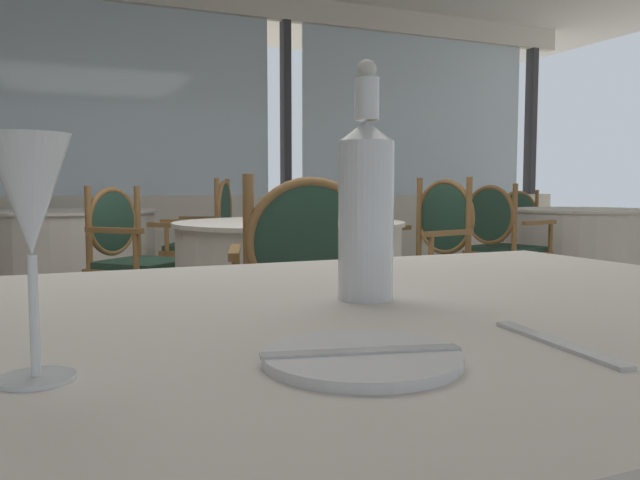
{
  "coord_description": "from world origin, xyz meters",
  "views": [
    {
      "loc": [
        -0.68,
        -2.49,
        0.91
      ],
      "look_at": [
        -0.19,
        -1.37,
        0.81
      ],
      "focal_mm": 35.3,
      "sensor_mm": 36.0,
      "label": 1
    }
  ],
  "objects_px": {
    "dining_chair_0_0": "(131,252)",
    "dining_chair_3_1": "(523,228)",
    "wine_glass": "(30,202)",
    "dining_chair_0_2": "(430,247)",
    "dining_chair_3_2": "(500,238)",
    "water_bottle": "(366,204)",
    "dining_chair_1_0": "(209,234)",
    "side_plate": "(362,358)",
    "dining_chair_1_1": "(56,226)",
    "dining_chair_0_1": "(307,290)"
  },
  "relations": [
    {
      "from": "dining_chair_1_1",
      "to": "dining_chair_3_2",
      "type": "relative_size",
      "value": 1.03
    },
    {
      "from": "dining_chair_1_0",
      "to": "dining_chair_3_1",
      "type": "relative_size",
      "value": 1.1
    },
    {
      "from": "dining_chair_1_1",
      "to": "dining_chair_3_2",
      "type": "xyz_separation_m",
      "value": [
        2.96,
        -2.65,
        -0.02
      ]
    },
    {
      "from": "wine_glass",
      "to": "dining_chair_3_1",
      "type": "relative_size",
      "value": 0.23
    },
    {
      "from": "side_plate",
      "to": "dining_chair_0_2",
      "type": "distance_m",
      "value": 3.24
    },
    {
      "from": "side_plate",
      "to": "wine_glass",
      "type": "relative_size",
      "value": 0.9
    },
    {
      "from": "dining_chair_1_0",
      "to": "dining_chair_1_1",
      "type": "relative_size",
      "value": 1.01
    },
    {
      "from": "dining_chair_0_1",
      "to": "dining_chair_3_1",
      "type": "relative_size",
      "value": 1.06
    },
    {
      "from": "dining_chair_1_0",
      "to": "dining_chair_3_2",
      "type": "bearing_deg",
      "value": 177.04
    },
    {
      "from": "dining_chair_0_1",
      "to": "dining_chair_1_0",
      "type": "distance_m",
      "value": 2.76
    },
    {
      "from": "dining_chair_0_2",
      "to": "dining_chair_3_2",
      "type": "distance_m",
      "value": 1.05
    },
    {
      "from": "water_bottle",
      "to": "dining_chair_1_0",
      "type": "height_order",
      "value": "water_bottle"
    },
    {
      "from": "dining_chair_1_1",
      "to": "dining_chair_3_2",
      "type": "distance_m",
      "value": 3.97
    },
    {
      "from": "water_bottle",
      "to": "dining_chair_3_2",
      "type": "relative_size",
      "value": 0.37
    },
    {
      "from": "side_plate",
      "to": "dining_chair_1_1",
      "type": "distance_m",
      "value": 5.82
    },
    {
      "from": "dining_chair_0_1",
      "to": "wine_glass",
      "type": "bearing_deg",
      "value": 166.75
    },
    {
      "from": "side_plate",
      "to": "dining_chair_0_1",
      "type": "distance_m",
      "value": 1.58
    },
    {
      "from": "dining_chair_0_1",
      "to": "dining_chair_3_1",
      "type": "distance_m",
      "value": 4.57
    },
    {
      "from": "dining_chair_0_1",
      "to": "dining_chair_1_0",
      "type": "height_order",
      "value": "dining_chair_1_0"
    },
    {
      "from": "side_plate",
      "to": "dining_chair_0_1",
      "type": "relative_size",
      "value": 0.2
    },
    {
      "from": "side_plate",
      "to": "dining_chair_0_1",
      "type": "height_order",
      "value": "dining_chair_0_1"
    },
    {
      "from": "dining_chair_0_1",
      "to": "dining_chair_1_0",
      "type": "bearing_deg",
      "value": 10.6
    },
    {
      "from": "wine_glass",
      "to": "dining_chair_1_1",
      "type": "xyz_separation_m",
      "value": [
        0.07,
        5.75,
        -0.33
      ]
    },
    {
      "from": "wine_glass",
      "to": "dining_chair_3_2",
      "type": "relative_size",
      "value": 0.22
    },
    {
      "from": "water_bottle",
      "to": "dining_chair_0_0",
      "type": "height_order",
      "value": "water_bottle"
    },
    {
      "from": "dining_chair_0_1",
      "to": "dining_chair_0_2",
      "type": "distance_m",
      "value": 1.75
    },
    {
      "from": "dining_chair_0_0",
      "to": "dining_chair_1_1",
      "type": "xyz_separation_m",
      "value": [
        -0.37,
        2.64,
        0.02
      ]
    },
    {
      "from": "water_bottle",
      "to": "dining_chair_0_1",
      "type": "height_order",
      "value": "water_bottle"
    },
    {
      "from": "water_bottle",
      "to": "dining_chair_1_1",
      "type": "relative_size",
      "value": 0.35
    },
    {
      "from": "side_plate",
      "to": "dining_chair_3_2",
      "type": "bearing_deg",
      "value": 48.96
    },
    {
      "from": "dining_chair_3_1",
      "to": "side_plate",
      "type": "bearing_deg",
      "value": -26.51
    },
    {
      "from": "dining_chair_1_0",
      "to": "dining_chair_0_2",
      "type": "bearing_deg",
      "value": 148.3
    },
    {
      "from": "side_plate",
      "to": "water_bottle",
      "type": "distance_m",
      "value": 0.37
    },
    {
      "from": "water_bottle",
      "to": "dining_chair_3_2",
      "type": "xyz_separation_m",
      "value": [
        2.59,
        2.86,
        -0.34
      ]
    },
    {
      "from": "dining_chair_3_1",
      "to": "dining_chair_3_2",
      "type": "bearing_deg",
      "value": -30.07
    },
    {
      "from": "water_bottle",
      "to": "wine_glass",
      "type": "height_order",
      "value": "water_bottle"
    },
    {
      "from": "dining_chair_0_2",
      "to": "dining_chair_3_1",
      "type": "distance_m",
      "value": 2.82
    },
    {
      "from": "dining_chair_1_1",
      "to": "dining_chair_3_1",
      "type": "relative_size",
      "value": 1.09
    },
    {
      "from": "dining_chair_1_1",
      "to": "wine_glass",
      "type": "bearing_deg",
      "value": -4.4
    },
    {
      "from": "dining_chair_0_0",
      "to": "dining_chair_3_1",
      "type": "bearing_deg",
      "value": 64.62
    },
    {
      "from": "water_bottle",
      "to": "side_plate",
      "type": "bearing_deg",
      "value": -118.02
    },
    {
      "from": "dining_chair_0_2",
      "to": "dining_chair_1_0",
      "type": "bearing_deg",
      "value": -71.0
    },
    {
      "from": "side_plate",
      "to": "dining_chair_3_1",
      "type": "relative_size",
      "value": 0.21
    },
    {
      "from": "water_bottle",
      "to": "dining_chair_3_2",
      "type": "distance_m",
      "value": 3.87
    },
    {
      "from": "dining_chair_0_1",
      "to": "dining_chair_3_2",
      "type": "height_order",
      "value": "dining_chair_0_1"
    },
    {
      "from": "wine_glass",
      "to": "dining_chair_0_1",
      "type": "distance_m",
      "value": 1.67
    },
    {
      "from": "dining_chair_0_1",
      "to": "dining_chair_1_1",
      "type": "bearing_deg",
      "value": 26.86
    },
    {
      "from": "wine_glass",
      "to": "dining_chair_0_2",
      "type": "xyz_separation_m",
      "value": [
        2.1,
        2.6,
        -0.34
      ]
    },
    {
      "from": "dining_chair_3_2",
      "to": "wine_glass",
      "type": "bearing_deg",
      "value": -148.28
    },
    {
      "from": "side_plate",
      "to": "water_bottle",
      "type": "bearing_deg",
      "value": 61.98
    }
  ]
}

